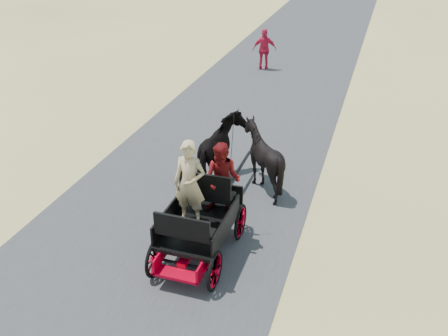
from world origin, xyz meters
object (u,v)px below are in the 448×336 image
(horse_left, at_px, (221,152))
(horse_right, at_px, (263,158))
(pedestrian, at_px, (264,49))
(carriage, at_px, (200,239))

(horse_left, xyz_separation_m, horse_right, (1.10, 0.00, 0.00))
(pedestrian, bearing_deg, carriage, 81.88)
(carriage, height_order, horse_left, horse_left)
(horse_left, bearing_deg, horse_right, -180.00)
(horse_left, relative_size, horse_right, 1.18)
(horse_left, bearing_deg, pedestrian, -82.37)
(carriage, xyz_separation_m, horse_right, (0.55, 3.00, 0.49))
(carriage, distance_m, horse_left, 3.09)
(carriage, bearing_deg, horse_left, 100.39)
(horse_right, relative_size, pedestrian, 0.98)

